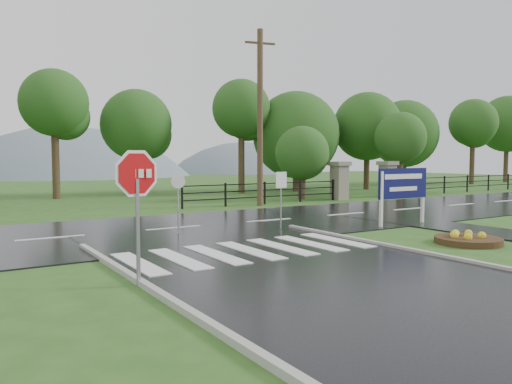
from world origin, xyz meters
TOP-DOWN VIEW (x-y plane):
  - ground at (0.00, 0.00)m, footprint 120.00×120.00m
  - main_road at (0.00, 10.00)m, footprint 90.00×8.00m
  - walkway at (8.50, 4.00)m, footprint 2.20×11.00m
  - crosswalk at (0.00, 5.00)m, footprint 6.50×2.80m
  - pillar_west at (13.00, 16.00)m, footprint 1.00×1.00m
  - pillar_east at (17.00, 16.00)m, footprint 1.00×1.00m
  - fence_west at (7.75, 16.00)m, footprint 9.58×0.08m
  - fence_east at (27.75, 16.00)m, footprint 20.58×0.08m
  - hills at (3.49, 65.00)m, footprint 102.00×48.00m
  - treeline at (1.00, 24.00)m, footprint 83.20×5.20m
  - stop_sign at (-3.60, 3.27)m, footprint 1.23×0.25m
  - estate_billboard at (7.41, 6.38)m, footprint 2.40×0.12m
  - flower_bed at (6.03, 2.74)m, footprint 1.87×1.87m
  - reg_sign_small at (3.01, 7.82)m, footprint 0.44×0.06m
  - reg_sign_round at (-0.35, 8.77)m, footprint 0.44×0.14m
  - utility_pole_east at (7.13, 15.50)m, footprint 1.57×0.48m
  - entrance_tree_left at (11.39, 17.50)m, footprint 3.20×3.20m
  - entrance_tree_right at (19.83, 17.50)m, footprint 3.49×3.49m

SIDE VIEW (x-z plane):
  - hills at x=3.49m, z-range -39.54..8.46m
  - ground at x=0.00m, z-range 0.00..0.00m
  - main_road at x=0.00m, z-range -0.02..0.02m
  - walkway at x=8.50m, z-range -0.02..0.02m
  - treeline at x=1.00m, z-range -5.00..5.00m
  - crosswalk at x=0.00m, z-range 0.05..0.07m
  - flower_bed at x=6.03m, z-range -0.05..0.33m
  - fence_west at x=7.75m, z-range 0.12..1.32m
  - fence_east at x=27.75m, z-range 0.14..1.34m
  - pillar_west at x=13.00m, z-range 0.06..2.30m
  - pillar_east at x=17.00m, z-range 0.06..2.30m
  - reg_sign_round at x=-0.35m, z-range 0.29..2.24m
  - reg_sign_small at x=3.01m, z-range 0.43..2.43m
  - estate_billboard at x=7.41m, z-range 0.39..2.49m
  - stop_sign at x=-3.60m, z-range 0.54..3.35m
  - entrance_tree_left at x=11.39m, z-range 0.55..4.89m
  - entrance_tree_right at x=19.83m, z-range 1.01..6.58m
  - utility_pole_east at x=7.13m, z-range 0.07..9.01m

